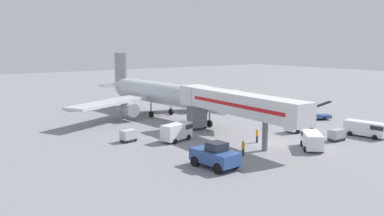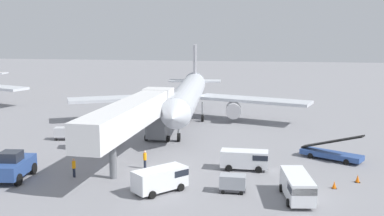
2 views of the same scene
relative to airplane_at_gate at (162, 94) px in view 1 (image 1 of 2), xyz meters
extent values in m
plane|color=gray|center=(0.37, -25.05, -4.05)|extent=(300.00, 300.00, 0.00)
cylinder|color=silver|center=(0.09, -1.31, 0.11)|extent=(5.74, 28.54, 3.83)
cone|color=silver|center=(1.16, -17.13, 0.11)|extent=(3.97, 3.60, 3.75)
cone|color=silver|center=(-1.05, 15.44, 0.40)|extent=(3.98, 5.46, 3.64)
cube|color=gray|center=(-0.96, 14.13, 3.94)|extent=(0.64, 4.12, 6.12)
cube|color=silver|center=(1.36, 13.92, 0.59)|extent=(4.78, 3.29, 0.24)
cube|color=silver|center=(-3.22, 13.61, 0.59)|extent=(4.78, 3.29, 0.24)
cube|color=silver|center=(9.68, 1.83, -0.75)|extent=(17.68, 9.27, 0.44)
cube|color=silver|center=(-9.84, 0.51, -0.75)|extent=(17.32, 11.23, 0.44)
cylinder|color=#A8A8AD|center=(6.82, 0.56, -2.16)|extent=(2.45, 3.08, 2.26)
cylinder|color=#A8A8AD|center=(-6.83, -0.37, -2.16)|extent=(2.45, 3.08, 2.26)
cylinder|color=gray|center=(0.84, -12.34, -2.27)|extent=(0.28, 0.28, 2.46)
cylinder|color=black|center=(0.84, -12.34, -3.50)|extent=(0.42, 1.12, 1.10)
cylinder|color=gray|center=(2.17, 0.54, -2.27)|extent=(0.28, 0.28, 2.46)
cylinder|color=black|center=(2.17, 0.54, -3.50)|extent=(0.42, 1.12, 1.10)
cylinder|color=gray|center=(-2.22, 0.24, -2.27)|extent=(0.28, 0.28, 2.46)
cylinder|color=black|center=(-2.22, 0.24, -3.50)|extent=(0.42, 1.12, 1.10)
cube|color=silver|center=(-2.50, -23.26, 1.16)|extent=(4.27, 21.39, 2.70)
cube|color=red|center=(-4.02, -23.17, 1.16)|extent=(1.12, 17.82, 0.44)
cube|color=silver|center=(-1.82, -12.06, 1.16)|extent=(3.61, 3.00, 2.84)
cube|color=#232833|center=(-1.75, -10.76, 1.41)|extent=(3.31, 0.44, 0.90)
cube|color=slate|center=(-1.86, -12.66, -1.92)|extent=(2.65, 1.95, 3.46)
cylinder|color=black|center=(-3.28, -12.57, -3.65)|extent=(0.35, 0.82, 0.80)
cylinder|color=black|center=(-0.44, -12.74, -3.65)|extent=(0.35, 0.82, 0.80)
cylinder|color=slate|center=(-2.76, -27.50, -2.12)|extent=(0.70, 0.70, 3.86)
cube|color=#2D4C8E|center=(-12.02, -29.23, -2.84)|extent=(3.05, 5.47, 1.31)
cube|color=#232833|center=(-12.00, -29.49, -1.74)|extent=(1.97, 1.95, 0.90)
cylinder|color=black|center=(-10.64, -30.83, -3.50)|extent=(0.49, 1.13, 1.10)
cylinder|color=black|center=(-13.11, -31.04, -3.50)|extent=(0.49, 1.13, 1.10)
cylinder|color=black|center=(-10.93, -27.42, -3.50)|extent=(0.49, 1.13, 1.10)
cylinder|color=black|center=(-13.40, -27.63, -3.50)|extent=(0.49, 1.13, 1.10)
cube|color=#2D4C8E|center=(18.62, -17.91, -3.47)|extent=(6.66, 4.82, 0.55)
cube|color=black|center=(18.62, -17.91, -2.02)|extent=(6.30, 4.13, 2.30)
cylinder|color=black|center=(20.77, -18.14, -3.75)|extent=(0.63, 0.49, 0.60)
cylinder|color=black|center=(19.93, -19.63, -3.75)|extent=(0.63, 0.49, 0.60)
cylinder|color=black|center=(17.30, -16.19, -3.75)|extent=(0.63, 0.49, 0.60)
cylinder|color=black|center=(16.47, -17.68, -3.75)|extent=(0.63, 0.49, 0.60)
cube|color=white|center=(9.44, -22.86, -2.92)|extent=(4.76, 1.94, 1.67)
cube|color=#1E232D|center=(11.05, -22.89, -2.56)|extent=(1.55, 1.90, 0.53)
cylinder|color=black|center=(10.93, -22.01, -3.71)|extent=(0.69, 0.35, 0.68)
cylinder|color=black|center=(10.89, -23.77, -3.71)|extent=(0.69, 0.35, 0.68)
cylinder|color=black|center=(8.00, -21.94, -3.71)|extent=(0.69, 0.35, 0.68)
cylinder|color=black|center=(7.96, -23.71, -3.71)|extent=(0.69, 0.35, 0.68)
cube|color=white|center=(-8.50, -16.92, -2.74)|extent=(5.05, 3.12, 2.04)
cube|color=#1E232D|center=(-6.96, -16.45, -2.29)|extent=(1.99, 2.21, 0.65)
cylinder|color=black|center=(-7.35, -15.66, -3.71)|extent=(0.75, 0.51, 0.68)
cylinder|color=black|center=(-6.84, -17.33, -3.71)|extent=(0.75, 0.51, 0.68)
cylinder|color=black|center=(-10.16, -16.51, -3.71)|extent=(0.75, 0.51, 0.68)
cylinder|color=black|center=(-9.65, -18.18, -3.71)|extent=(0.75, 0.51, 0.68)
cube|color=white|center=(14.14, -30.53, -2.84)|extent=(2.68, 5.79, 1.83)
cube|color=#1E232D|center=(14.39, -32.41, -2.44)|extent=(2.22, 2.03, 0.59)
cylinder|color=black|center=(15.31, -32.12, -3.71)|extent=(0.44, 0.72, 0.68)
cylinder|color=black|center=(13.43, -32.36, -3.71)|extent=(0.44, 0.72, 0.68)
cylinder|color=black|center=(14.86, -28.69, -3.71)|extent=(0.44, 0.72, 0.68)
cylinder|color=black|center=(12.98, -28.93, -3.71)|extent=(0.44, 0.72, 0.68)
cube|color=white|center=(2.43, -30.45, -2.86)|extent=(4.74, 4.88, 1.79)
cube|color=#1E232D|center=(3.55, -29.25, -2.47)|extent=(2.53, 2.50, 0.57)
cylinder|color=black|center=(2.75, -28.71, -3.71)|extent=(0.72, 0.74, 0.68)
cylinder|color=black|center=(4.15, -30.00, -3.71)|extent=(0.72, 0.74, 0.68)
cylinder|color=black|center=(0.72, -30.89, -3.71)|extent=(0.72, 0.74, 0.68)
cylinder|color=black|center=(2.12, -32.19, -3.71)|extent=(0.72, 0.74, 0.68)
cube|color=#38383D|center=(8.73, -29.64, -3.76)|extent=(2.27, 1.37, 0.22)
cube|color=#999EA5|center=(8.73, -29.64, -3.07)|extent=(2.27, 1.37, 1.15)
cylinder|color=black|center=(7.93, -30.24, -3.87)|extent=(0.36, 0.13, 0.36)
cylinder|color=black|center=(7.96, -29.02, -3.87)|extent=(0.36, 0.13, 0.36)
cylinder|color=black|center=(9.51, -30.27, -3.87)|extent=(0.36, 0.13, 0.36)
cylinder|color=black|center=(9.53, -29.05, -3.87)|extent=(0.36, 0.13, 0.36)
cube|color=#38383D|center=(-13.93, -13.60, -3.76)|extent=(2.23, 1.67, 0.22)
cube|color=silver|center=(-13.93, -13.60, -3.05)|extent=(2.23, 1.67, 1.20)
cylinder|color=black|center=(-13.37, -12.87, -3.87)|extent=(0.38, 0.19, 0.36)
cylinder|color=black|center=(-13.12, -14.02, -3.87)|extent=(0.38, 0.19, 0.36)
cylinder|color=black|center=(-14.74, -13.18, -3.87)|extent=(0.38, 0.19, 0.36)
cylinder|color=black|center=(-14.49, -14.32, -3.87)|extent=(0.38, 0.19, 0.36)
cylinder|color=#1E2333|center=(-6.58, -27.75, -3.60)|extent=(0.36, 0.36, 0.89)
cylinder|color=orange|center=(-6.58, -27.75, -2.81)|extent=(0.49, 0.49, 0.70)
sphere|color=tan|center=(-6.58, -27.75, -2.32)|extent=(0.24, 0.24, 0.24)
cylinder|color=#1E2333|center=(-0.55, -24.03, -3.60)|extent=(0.32, 0.32, 0.90)
cylinder|color=orange|center=(-0.55, -24.03, -2.79)|extent=(0.43, 0.43, 0.71)
sphere|color=tan|center=(-0.55, -24.03, -2.30)|extent=(0.24, 0.24, 0.24)
cube|color=black|center=(17.63, -27.32, -4.03)|extent=(0.45, 0.45, 0.03)
cone|color=orange|center=(17.63, -27.32, -3.69)|extent=(0.38, 0.38, 0.66)
cube|color=black|center=(20.01, -25.28, -4.03)|extent=(0.47, 0.47, 0.03)
cone|color=orange|center=(20.01, -25.28, -3.68)|extent=(0.40, 0.40, 0.69)
camera|label=1|loc=(-38.55, -61.20, 8.83)|focal=38.35mm
camera|label=2|loc=(11.12, -69.02, 10.27)|focal=44.17mm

